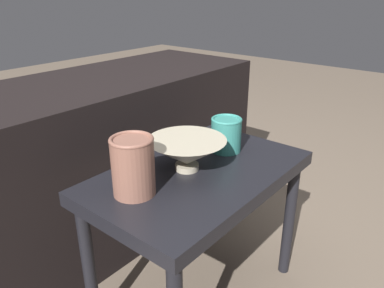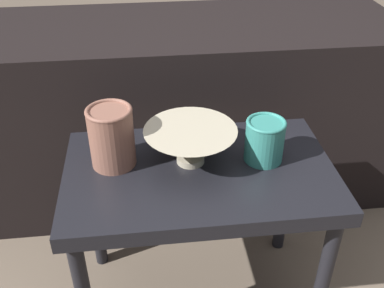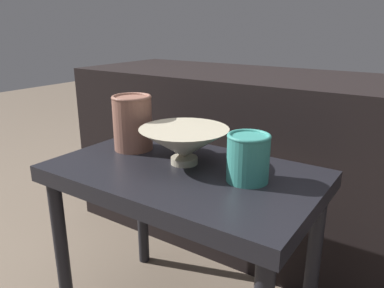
{
  "view_description": "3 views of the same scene",
  "coord_description": "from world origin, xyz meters",
  "views": [
    {
      "loc": [
        -0.74,
        -0.58,
        0.95
      ],
      "look_at": [
        0.02,
        0.04,
        0.53
      ],
      "focal_mm": 35.0,
      "sensor_mm": 36.0,
      "label": 1
    },
    {
      "loc": [
        -0.12,
        -0.85,
        1.11
      ],
      "look_at": [
        -0.02,
        0.0,
        0.53
      ],
      "focal_mm": 42.0,
      "sensor_mm": 36.0,
      "label": 2
    },
    {
      "loc": [
        0.49,
        -0.68,
        0.8
      ],
      "look_at": [
        -0.0,
        0.04,
        0.52
      ],
      "focal_mm": 35.0,
      "sensor_mm": 36.0,
      "label": 3
    }
  ],
  "objects": [
    {
      "name": "bowl",
      "position": [
        -0.02,
        0.03,
        0.52
      ],
      "size": [
        0.22,
        0.22,
        0.09
      ],
      "color": "#B2A88E",
      "rests_on": "table"
    },
    {
      "name": "vase_colorful_right",
      "position": [
        0.16,
        0.02,
        0.52
      ],
      "size": [
        0.1,
        0.1,
        0.11
      ],
      "color": "teal",
      "rests_on": "table"
    },
    {
      "name": "couch_backdrop",
      "position": [
        0.0,
        0.54,
        0.32
      ],
      "size": [
        1.48,
        0.5,
        0.63
      ],
      "color": "black",
      "rests_on": "ground_plane"
    },
    {
      "name": "vase_textured_left",
      "position": [
        -0.2,
        0.05,
        0.54
      ],
      "size": [
        0.11,
        0.11,
        0.15
      ],
      "color": "brown",
      "rests_on": "table"
    },
    {
      "name": "table",
      "position": [
        0.0,
        0.0,
        0.4
      ],
      "size": [
        0.65,
        0.39,
        0.46
      ],
      "color": "black",
      "rests_on": "ground_plane"
    }
  ]
}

